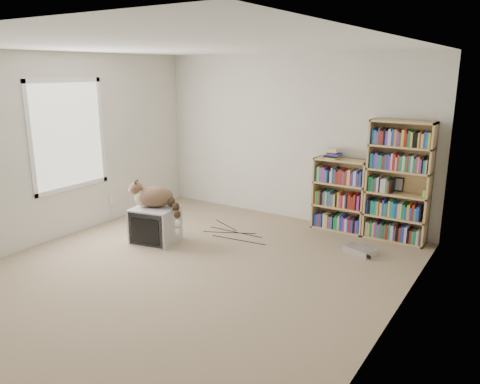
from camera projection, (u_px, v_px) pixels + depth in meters
The scene contains 16 objects.
floor at pixel (190, 272), 5.41m from camera, with size 4.50×5.00×0.01m, color #A0866C.
wall_back at pixel (291, 138), 7.12m from camera, with size 4.50×0.02×2.50m, color beige.
wall_left at pixel (56, 148), 6.27m from camera, with size 0.02×5.00×2.50m, color beige.
wall_right at pixel (397, 195), 3.91m from camera, with size 0.02×5.00×2.50m, color beige.
ceiling at pixel (183, 46), 4.77m from camera, with size 4.50×5.00×0.02m, color white.
window at pixel (68, 135), 6.39m from camera, with size 0.02×1.22×1.52m, color white.
crt_tv at pixel (156, 225), 6.30m from camera, with size 0.64×0.60×0.48m.
cat at pixel (158, 200), 6.21m from camera, with size 0.85×0.54×0.61m.
bookcase_tall at pixel (398, 184), 6.24m from camera, with size 0.82×0.30×1.63m.
bookcase_short at pixel (340, 197), 6.74m from camera, with size 0.76×0.30×1.05m.
book_stack at pixel (334, 153), 6.60m from camera, with size 0.18×0.23×0.15m, color #A31D15.
green_mug at pixel (426, 193), 6.06m from camera, with size 0.08×0.08×0.09m, color #73CC3A.
framed_print at pixel (398, 184), 6.33m from camera, with size 0.14×0.01×0.19m, color black.
dvd_player at pixel (361, 250), 5.94m from camera, with size 0.36×0.26×0.08m, color silver.
wall_outlet at pixel (111, 200), 7.21m from camera, with size 0.01×0.08×0.13m, color silver.
floor_cables at pixel (247, 237), 6.52m from camera, with size 1.20×0.70×0.01m, color black, non-canonical shape.
Camera 1 is at (3.19, -3.89, 2.27)m, focal length 35.00 mm.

